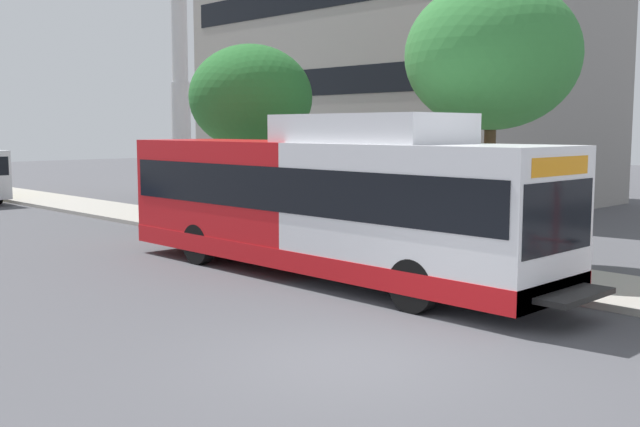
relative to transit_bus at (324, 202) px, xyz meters
The scene contains 6 objects.
ground_plane 5.48m from the transit_bus, 140.53° to the left, with size 120.00×120.00×0.00m, color #4C4C51.
sidewalk_curb 3.64m from the transit_bus, 23.68° to the left, with size 3.00×56.00×0.14m, color #A8A399.
transit_bus is the anchor object (origin of this frame).
street_tree_near_stop 5.33m from the transit_bus, 27.55° to the right, with size 4.12×4.12×6.67m.
street_tree_mid_block 8.55m from the transit_bus, 62.64° to the left, with size 4.01×4.01×5.92m.
lattice_comm_tower 27.86m from the transit_bus, 63.11° to the left, with size 1.10×1.10×26.06m.
Camera 1 is at (-7.61, -7.19, 3.36)m, focal length 41.71 mm.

